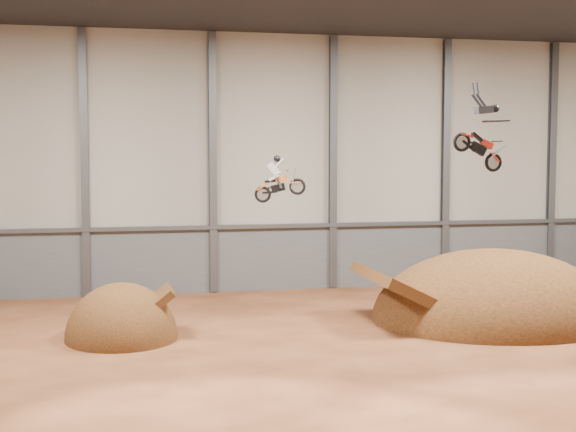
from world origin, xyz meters
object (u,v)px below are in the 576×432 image
at_px(fmx_rider_b, 474,126).
at_px(fmx_rider_a, 282,175).
at_px(landing_ramp, 494,320).
at_px(takeoff_ramp, 122,338).

bearing_deg(fmx_rider_b, fmx_rider_a, 141.17).
height_order(landing_ramp, fmx_rider_a, fmx_rider_a).
bearing_deg(landing_ramp, fmx_rider_b, -129.49).
xyz_separation_m(takeoff_ramp, landing_ramp, (16.51, 0.11, 0.00)).
height_order(landing_ramp, fmx_rider_b, fmx_rider_b).
distance_m(takeoff_ramp, fmx_rider_a, 9.74).
bearing_deg(landing_ramp, takeoff_ramp, -179.61).
height_order(takeoff_ramp, landing_ramp, landing_ramp).
bearing_deg(takeoff_ramp, fmx_rider_a, 12.71).
bearing_deg(fmx_rider_b, landing_ramp, 45.95).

